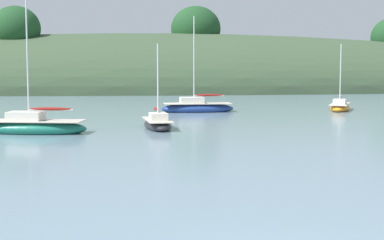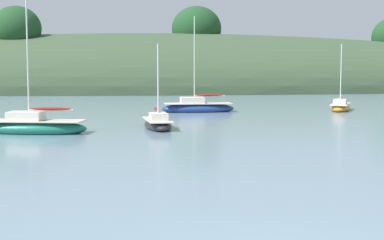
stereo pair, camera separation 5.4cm
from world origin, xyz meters
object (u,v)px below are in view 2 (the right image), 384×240
object	(u,v)px
sailboat_orange_cutter	(158,124)
sailboat_white_near	(197,107)
sailboat_teal_outer	(340,107)
sailboat_red_portside	(34,126)

from	to	relation	value
sailboat_orange_cutter	sailboat_white_near	bearing A→B (deg)	73.05
sailboat_teal_outer	sailboat_orange_cutter	bearing A→B (deg)	-141.76
sailboat_white_near	sailboat_red_portside	distance (m)	18.62
sailboat_white_near	sailboat_teal_outer	bearing A→B (deg)	1.61
sailboat_teal_outer	sailboat_white_near	size ratio (longest dim) A/B	0.72
sailboat_white_near	sailboat_orange_cutter	bearing A→B (deg)	-106.95
sailboat_white_near	sailboat_red_portside	size ratio (longest dim) A/B	0.89
sailboat_teal_outer	sailboat_red_portside	bearing A→B (deg)	-148.19
sailboat_white_near	sailboat_red_portside	xyz separation A→B (m)	(-11.43, -14.70, 0.01)
sailboat_teal_outer	sailboat_white_near	bearing A→B (deg)	-178.39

